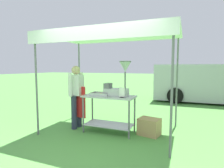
{
  "coord_description": "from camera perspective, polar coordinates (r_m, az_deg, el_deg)",
  "views": [
    {
      "loc": [
        1.6,
        -2.69,
        1.58
      ],
      "look_at": [
        -0.09,
        1.51,
        1.16
      ],
      "focal_mm": 29.4,
      "sensor_mm": 36.0,
      "label": 1
    }
  ],
  "objects": [
    {
      "name": "menu_sign",
      "position": [
        4.1,
        3.1,
        -2.92
      ],
      "size": [
        0.13,
        0.05,
        0.23
      ],
      "color": "black",
      "rests_on": "donut_cart"
    },
    {
      "name": "ground_plane",
      "position": [
        8.97,
        11.36,
        -4.94
      ],
      "size": [
        70.0,
        70.0,
        0.0
      ],
      "primitive_type": "plane",
      "color": "#519342"
    },
    {
      "name": "donut_tray",
      "position": [
        4.43,
        -3.56,
        -3.29
      ],
      "size": [
        0.46,
        0.3,
        0.07
      ],
      "color": "#B7B7BC",
      "rests_on": "donut_cart"
    },
    {
      "name": "supply_crate",
      "position": [
        4.46,
        11.5,
        -12.89
      ],
      "size": [
        0.54,
        0.46,
        0.39
      ],
      "color": "tan",
      "rests_on": "ground"
    },
    {
      "name": "van_silver",
      "position": [
        9.4,
        28.82,
        0.36
      ],
      "size": [
        4.98,
        2.15,
        1.69
      ],
      "color": "#BCBCC1",
      "rests_on": "ground"
    },
    {
      "name": "vendor",
      "position": [
        4.79,
        -10.99,
        -2.9
      ],
      "size": [
        0.46,
        0.54,
        1.61
      ],
      "color": "#2D3347",
      "rests_on": "ground"
    },
    {
      "name": "stall_canopy",
      "position": [
        4.48,
        -0.5,
        14.25
      ],
      "size": [
        3.16,
        2.03,
        2.37
      ],
      "color": "slate",
      "rests_on": "ground"
    },
    {
      "name": "donut_fryer",
      "position": [
        4.28,
        2.04,
        0.24
      ],
      "size": [
        0.63,
        0.28,
        0.82
      ],
      "color": "#B7B7BC",
      "rests_on": "donut_cart"
    },
    {
      "name": "donut_cart",
      "position": [
        4.44,
        -0.97,
        -7.06
      ],
      "size": [
        1.25,
        0.57,
        0.9
      ],
      "color": "#B7B7BC",
      "rests_on": "ground"
    }
  ]
}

